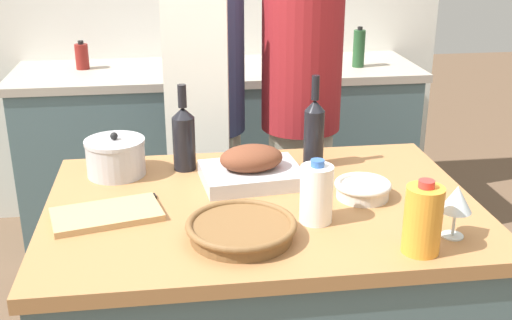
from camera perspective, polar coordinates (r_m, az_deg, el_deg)
The scene contains 17 objects.
back_counter at distance 3.46m, azimuth -3.26°, elevation 0.77°, with size 2.07×0.60×0.92m.
roasting_pan at distance 1.95m, azimuth -0.41°, elevation -0.74°, with size 0.32×0.25×0.12m.
wicker_basket at distance 1.63m, azimuth -1.31°, elevation -6.13°, with size 0.28×0.28×0.05m.
cutting_board at distance 1.79m, azimuth -13.14°, elevation -4.73°, with size 0.32×0.23×0.02m.
stock_pot at distance 2.05m, azimuth -12.37°, elevation 0.26°, with size 0.19×0.19×0.14m.
mixing_bowl at distance 1.88m, azimuth 9.46°, elevation -2.53°, with size 0.16×0.16×0.05m.
juice_jug at distance 1.59m, azimuth 14.61°, elevation -5.13°, with size 0.09×0.09×0.19m.
milk_jug at distance 1.70m, azimuth 5.39°, elevation -2.98°, with size 0.09×0.09×0.18m.
wine_bottle_green at distance 2.05m, azimuth -6.44°, elevation 2.09°, with size 0.07×0.07×0.28m.
wine_bottle_dark at distance 2.06m, azimuth 5.18°, elevation 2.57°, with size 0.07×0.07×0.30m.
wine_glass_left at distance 1.68m, azimuth 17.41°, elevation -3.40°, with size 0.08×0.08×0.14m.
knife_chef at distance 1.87m, azimuth -12.07°, elevation -3.64°, with size 0.23×0.08×0.01m.
condiment_bottle_tall at distance 3.37m, azimuth 9.13°, elevation 9.78°, with size 0.06×0.06×0.21m.
condiment_bottle_short at distance 3.40m, azimuth -15.22°, elevation 8.89°, with size 0.07×0.07×0.14m.
condiment_bottle_extra at distance 3.22m, azimuth 2.94°, elevation 8.87°, with size 0.05×0.05×0.13m.
person_cook_aproned at distance 2.64m, azimuth -4.54°, elevation 5.41°, with size 0.33×0.35×1.70m.
person_cook_guest at distance 2.61m, azimuth 4.03°, elevation 5.73°, with size 0.32×0.32×1.74m.
Camera 1 is at (-0.24, -1.65, 1.66)m, focal length 45.00 mm.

